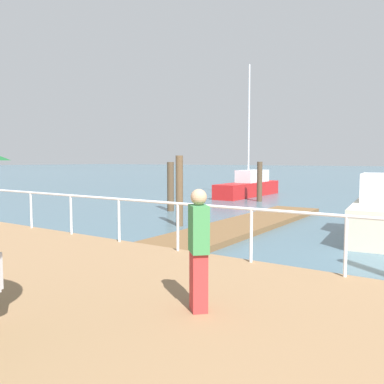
# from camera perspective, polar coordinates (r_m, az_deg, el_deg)

# --- Properties ---
(floating_dock) EXTENTS (11.60, 2.00, 0.18)m
(floating_dock) POSITION_cam_1_polar(r_m,az_deg,el_deg) (14.20, 7.07, -4.81)
(floating_dock) COLOR brown
(floating_dock) RESTS_ON ground_plane
(boardwalk_railing) EXTENTS (0.06, 26.63, 1.08)m
(boardwalk_railing) POSITION_cam_1_polar(r_m,az_deg,el_deg) (10.57, -13.81, -1.82)
(boardwalk_railing) COLOR white
(boardwalk_railing) RESTS_ON boardwalk
(dock_piling_0) EXTENTS (0.26, 0.26, 2.56)m
(dock_piling_0) POSITION_cam_1_polar(r_m,az_deg,el_deg) (14.49, -1.81, 0.15)
(dock_piling_0) COLOR brown
(dock_piling_0) RESTS_ON ground_plane
(dock_piling_1) EXTENTS (0.31, 0.31, 2.29)m
(dock_piling_1) POSITION_cam_1_polar(r_m,az_deg,el_deg) (23.42, 9.59, 1.47)
(dock_piling_1) COLOR brown
(dock_piling_1) RESTS_ON ground_plane
(dock_piling_4) EXTENTS (0.32, 0.32, 2.30)m
(dock_piling_4) POSITION_cam_1_polar(r_m,az_deg,el_deg) (18.77, -3.07, 0.77)
(dock_piling_4) COLOR brown
(dock_piling_4) RESTS_ON ground_plane
(moored_boat_2) EXTENTS (6.91, 1.45, 8.53)m
(moored_boat_2) POSITION_cam_1_polar(r_m,az_deg,el_deg) (26.82, 8.12, 0.90)
(moored_boat_2) COLOR red
(moored_boat_2) RESTS_ON ground_plane
(pedestrian_0) EXTENTS (0.41, 0.41, 1.63)m
(pedestrian_0) POSITION_cam_1_polar(r_m,az_deg,el_deg) (5.33, 0.95, -8.04)
(pedestrian_0) COLOR #BF3333
(pedestrian_0) RESTS_ON boardwalk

